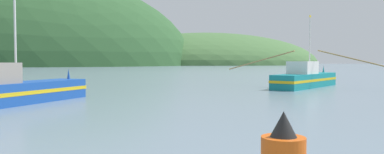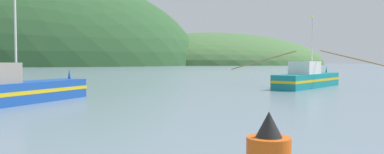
% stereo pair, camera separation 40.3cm
% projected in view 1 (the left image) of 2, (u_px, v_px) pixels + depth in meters
% --- Properties ---
extents(hill_far_center, '(168.80, 135.04, 97.14)m').
position_uv_depth(hill_far_center, '(42.00, 65.00, 208.35)').
color(hill_far_center, '#2D562D').
rests_on(hill_far_center, ground).
extents(hill_mid_right, '(151.17, 120.93, 42.17)m').
position_uv_depth(hill_mid_right, '(207.00, 65.00, 251.66)').
color(hill_mid_right, '#47703D').
rests_on(hill_mid_right, ground).
extents(fishing_boat_blue, '(7.76, 10.02, 7.27)m').
position_uv_depth(fishing_boat_blue, '(10.00, 91.00, 21.11)').
color(fishing_boat_blue, '#19479E').
rests_on(fishing_boat_blue, ground).
extents(fishing_boat_teal, '(10.70, 13.38, 6.85)m').
position_uv_depth(fishing_boat_teal, '(305.00, 78.00, 35.04)').
color(fishing_boat_teal, '#147F84').
rests_on(fishing_boat_teal, ground).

